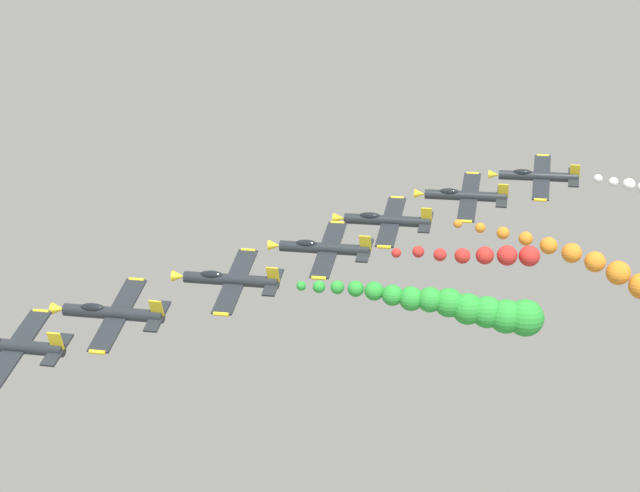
{
  "coord_description": "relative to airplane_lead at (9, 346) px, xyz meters",
  "views": [
    {
      "loc": [
        -89.89,
        -20.54,
        150.95
      ],
      "look_at": [
        0.0,
        0.0,
        126.35
      ],
      "focal_mm": 54.76,
      "sensor_mm": 36.0,
      "label": 1
    }
  ],
  "objects": [
    {
      "name": "airplane_lead",
      "position": [
        0.0,
        0.0,
        0.0
      ],
      "size": [
        9.09,
        10.35,
        3.67
      ],
      "rotation": [
        0.0,
        -0.36,
        0.0
      ],
      "color": "#23282D"
    },
    {
      "name": "airplane_left_inner",
      "position": [
        7.0,
        -5.62,
        0.86
      ],
      "size": [
        8.92,
        10.35,
        4.11
      ],
      "rotation": [
        0.0,
        -0.41,
        0.0
      ],
      "color": "#23282D"
    },
    {
      "name": "airplane_right_inner",
      "position": [
        16.04,
        -13.21,
        1.65
      ],
      "size": [
        8.94,
        10.35,
        4.06
      ],
      "rotation": [
        0.0,
        -0.4,
        0.0
      ],
      "color": "#23282D"
    },
    {
      "name": "smoke_trail_right_inner",
      "position": [
        16.5,
        -35.07,
        0.34
      ],
      "size": [
        3.41,
        22.03,
        4.22
      ],
      "color": "green"
    },
    {
      "name": "airplane_left_outer",
      "position": [
        24.42,
        -20.15,
        2.87
      ],
      "size": [
        9.04,
        10.35,
        3.8
      ],
      "rotation": [
        0.0,
        -0.37,
        0.0
      ],
      "color": "#23282D"
    },
    {
      "name": "smoke_trail_left_outer",
      "position": [
        26.24,
        -36.47,
        2.65
      ],
      "size": [
        4.24,
        14.06,
        2.1
      ],
      "color": "red"
    },
    {
      "name": "airplane_right_outer",
      "position": [
        31.7,
        -25.17,
        4.25
      ],
      "size": [
        9.09,
        10.35,
        3.66
      ],
      "rotation": [
        0.0,
        -0.36,
        0.0
      ],
      "color": "#23282D"
    },
    {
      "name": "airplane_trailing",
      "position": [
        41.21,
        -32.43,
        5.24
      ],
      "size": [
        8.91,
        10.35,
        4.14
      ],
      "rotation": [
        0.0,
        -0.41,
        0.0
      ],
      "color": "#23282D"
    },
    {
      "name": "airplane_high_slot",
      "position": [
        48.78,
        -40.16,
        6.36
      ],
      "size": [
        8.92,
        10.35,
        4.11
      ],
      "rotation": [
        0.0,
        -0.41,
        0.0
      ],
      "color": "#23282D"
    }
  ]
}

